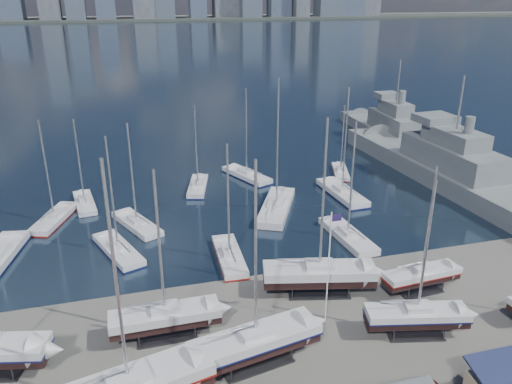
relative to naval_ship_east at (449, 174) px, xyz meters
name	(u,v)px	position (x,y,z in m)	size (l,w,h in m)	color
ground	(283,333)	(-36.75, -28.28, -1.67)	(1400.00, 1400.00, 0.00)	#605E59
water	(131,40)	(-36.75, 281.72, -1.82)	(1400.00, 600.00, 0.40)	#192E3B
far_shore	(121,19)	(-36.75, 541.72, -0.57)	(1400.00, 80.00, 2.20)	#2D332D
sailboat_cradle_2	(165,317)	(-46.63, -25.98, 0.38)	(9.42, 2.68, 15.41)	#2D2D33
sailboat_cradle_3	(256,341)	(-40.05, -31.29, 0.47)	(11.16, 5.00, 17.32)	#2D2D33
sailboat_cradle_4	(319,274)	(-31.27, -23.11, 0.50)	(11.42, 5.58, 17.82)	#2D2D33
sailboat_cradle_5	(417,315)	(-25.66, -31.51, 0.32)	(9.20, 4.42, 14.46)	#2D2D33
sailboat_cradle_6	(422,275)	(-21.41, -25.67, 0.26)	(8.23, 2.84, 13.30)	#2D2D33
sailboat_moored_1	(55,220)	(-58.26, 1.69, -1.36)	(5.77, 9.83, 14.20)	black
sailboat_moored_2	(85,204)	(-54.65, 6.18, -1.35)	(3.65, 8.87, 12.99)	black
sailboat_moored_3	(118,251)	(-50.38, -9.45, -1.36)	(5.95, 10.09, 14.58)	black
sailboat_moored_4	(137,225)	(-47.95, -2.89, -1.35)	(6.22, 9.68, 14.23)	black
sailboat_moored_5	(198,187)	(-38.22, 8.34, -1.36)	(4.74, 9.41, 13.55)	black
sailboat_moored_6	(230,257)	(-38.39, -14.30, -1.36)	(3.09, 9.58, 14.15)	black
sailboat_moored_7	(276,209)	(-29.22, -2.92, -1.34)	(8.77, 12.82, 18.99)	black
sailboat_moored_8	(247,176)	(-29.82, 11.09, -1.36)	(6.54, 10.41, 15.11)	black
sailboat_moored_9	(348,237)	(-23.43, -13.21, -1.35)	(3.55, 10.35, 15.37)	black
sailboat_moored_10	(342,194)	(-18.23, -0.21, -1.36)	(3.82, 11.35, 16.71)	black
sailboat_moored_11	(340,172)	(-14.37, 8.79, -1.36)	(4.69, 8.35, 12.04)	black
naval_ship_east	(449,174)	(0.00, 0.00, 0.00)	(10.51, 51.51, 18.61)	slate
naval_ship_west	(393,134)	(3.69, 23.61, 0.00)	(8.21, 39.69, 17.55)	slate
flagpole	(329,262)	(-32.48, -27.85, 4.60)	(0.98, 0.12, 11.00)	white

